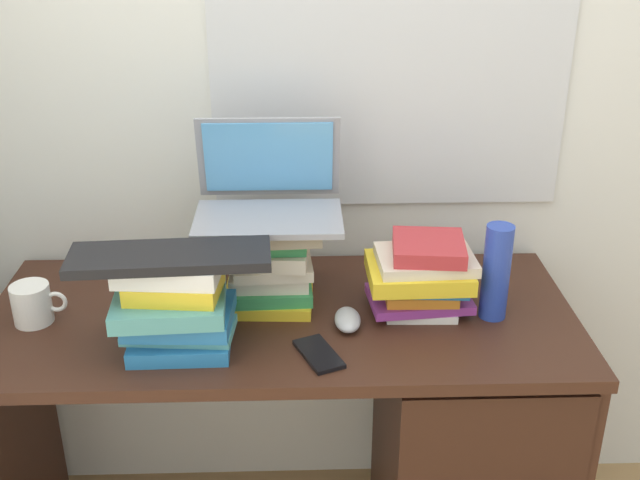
{
  "coord_description": "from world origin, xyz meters",
  "views": [
    {
      "loc": [
        0.04,
        -1.6,
        1.69
      ],
      "look_at": [
        0.09,
        0.02,
        0.94
      ],
      "focal_mm": 43.66,
      "sensor_mm": 36.0,
      "label": 1
    }
  ],
  "objects_px": {
    "book_stack_tall": "(270,263)",
    "book_stack_keyboard_riser": "(175,307)",
    "water_bottle": "(496,272)",
    "computer_mouse": "(348,320)",
    "mug": "(33,304)",
    "desk": "(423,433)",
    "keyboard": "(170,257)",
    "cell_phone": "(319,354)",
    "book_stack_side": "(422,275)",
    "laptop": "(268,193)"
  },
  "relations": [
    {
      "from": "computer_mouse",
      "to": "mug",
      "type": "bearing_deg",
      "value": 176.44
    },
    {
      "from": "book_stack_side",
      "to": "water_bottle",
      "type": "distance_m",
      "value": 0.17
    },
    {
      "from": "keyboard",
      "to": "desk",
      "type": "bearing_deg",
      "value": 8.16
    },
    {
      "from": "book_stack_tall",
      "to": "laptop",
      "type": "relative_size",
      "value": 0.71
    },
    {
      "from": "laptop",
      "to": "cell_phone",
      "type": "relative_size",
      "value": 2.51
    },
    {
      "from": "cell_phone",
      "to": "book_stack_tall",
      "type": "bearing_deg",
      "value": 91.32
    },
    {
      "from": "desk",
      "to": "book_stack_side",
      "type": "bearing_deg",
      "value": 135.5
    },
    {
      "from": "book_stack_side",
      "to": "cell_phone",
      "type": "distance_m",
      "value": 0.32
    },
    {
      "from": "book_stack_keyboard_riser",
      "to": "computer_mouse",
      "type": "bearing_deg",
      "value": 10.13
    },
    {
      "from": "book_stack_tall",
      "to": "book_stack_side",
      "type": "bearing_deg",
      "value": -8.03
    },
    {
      "from": "water_bottle",
      "to": "cell_phone",
      "type": "distance_m",
      "value": 0.46
    },
    {
      "from": "water_bottle",
      "to": "cell_phone",
      "type": "bearing_deg",
      "value": -158.99
    },
    {
      "from": "book_stack_side",
      "to": "water_bottle",
      "type": "bearing_deg",
      "value": -10.3
    },
    {
      "from": "book_stack_tall",
      "to": "cell_phone",
      "type": "height_order",
      "value": "book_stack_tall"
    },
    {
      "from": "laptop",
      "to": "computer_mouse",
      "type": "distance_m",
      "value": 0.35
    },
    {
      "from": "desk",
      "to": "mug",
      "type": "distance_m",
      "value": 1.01
    },
    {
      "from": "desk",
      "to": "mug",
      "type": "bearing_deg",
      "value": 179.98
    },
    {
      "from": "desk",
      "to": "laptop",
      "type": "xyz_separation_m",
      "value": [
        -0.38,
        0.13,
        0.61
      ]
    },
    {
      "from": "book_stack_keyboard_riser",
      "to": "cell_phone",
      "type": "distance_m",
      "value": 0.33
    },
    {
      "from": "book_stack_keyboard_riser",
      "to": "water_bottle",
      "type": "height_order",
      "value": "water_bottle"
    },
    {
      "from": "laptop",
      "to": "water_bottle",
      "type": "height_order",
      "value": "laptop"
    },
    {
      "from": "cell_phone",
      "to": "book_stack_keyboard_riser",
      "type": "bearing_deg",
      "value": 147.23
    },
    {
      "from": "keyboard",
      "to": "computer_mouse",
      "type": "xyz_separation_m",
      "value": [
        0.38,
        0.07,
        -0.2
      ]
    },
    {
      "from": "book_stack_keyboard_riser",
      "to": "book_stack_side",
      "type": "distance_m",
      "value": 0.57
    },
    {
      "from": "book_stack_tall",
      "to": "water_bottle",
      "type": "height_order",
      "value": "water_bottle"
    },
    {
      "from": "book_stack_tall",
      "to": "water_bottle",
      "type": "distance_m",
      "value": 0.53
    },
    {
      "from": "keyboard",
      "to": "cell_phone",
      "type": "height_order",
      "value": "keyboard"
    },
    {
      "from": "book_stack_keyboard_riser",
      "to": "book_stack_side",
      "type": "height_order",
      "value": "book_stack_keyboard_riser"
    },
    {
      "from": "computer_mouse",
      "to": "cell_phone",
      "type": "height_order",
      "value": "computer_mouse"
    },
    {
      "from": "book_stack_keyboard_riser",
      "to": "book_stack_side",
      "type": "bearing_deg",
      "value": 13.77
    },
    {
      "from": "book_stack_side",
      "to": "mug",
      "type": "distance_m",
      "value": 0.9
    },
    {
      "from": "desk",
      "to": "cell_phone",
      "type": "xyz_separation_m",
      "value": [
        -0.27,
        -0.17,
        0.35
      ]
    },
    {
      "from": "book_stack_tall",
      "to": "book_stack_keyboard_riser",
      "type": "height_order",
      "value": "book_stack_tall"
    },
    {
      "from": "book_stack_keyboard_riser",
      "to": "book_stack_side",
      "type": "xyz_separation_m",
      "value": [
        0.55,
        0.14,
        -0.0
      ]
    },
    {
      "from": "book_stack_tall",
      "to": "keyboard",
      "type": "bearing_deg",
      "value": -136.56
    },
    {
      "from": "mug",
      "to": "water_bottle",
      "type": "bearing_deg",
      "value": -0.36
    },
    {
      "from": "book_stack_keyboard_riser",
      "to": "computer_mouse",
      "type": "xyz_separation_m",
      "value": [
        0.38,
        0.07,
        -0.08
      ]
    },
    {
      "from": "book_stack_keyboard_riser",
      "to": "desk",
      "type": "bearing_deg",
      "value": 10.97
    },
    {
      "from": "book_stack_tall",
      "to": "laptop",
      "type": "distance_m",
      "value": 0.17
    },
    {
      "from": "book_stack_tall",
      "to": "book_stack_keyboard_riser",
      "type": "distance_m",
      "value": 0.27
    },
    {
      "from": "book_stack_tall",
      "to": "computer_mouse",
      "type": "xyz_separation_m",
      "value": [
        0.18,
        -0.12,
        -0.09
      ]
    },
    {
      "from": "desk",
      "to": "book_stack_tall",
      "type": "distance_m",
      "value": 0.6
    },
    {
      "from": "laptop",
      "to": "keyboard",
      "type": "relative_size",
      "value": 0.81
    },
    {
      "from": "book_stack_tall",
      "to": "cell_phone",
      "type": "bearing_deg",
      "value": -65.63
    },
    {
      "from": "book_stack_tall",
      "to": "mug",
      "type": "height_order",
      "value": "book_stack_tall"
    },
    {
      "from": "book_stack_tall",
      "to": "book_stack_side",
      "type": "height_order",
      "value": "book_stack_tall"
    },
    {
      "from": "book_stack_side",
      "to": "computer_mouse",
      "type": "xyz_separation_m",
      "value": [
        -0.18,
        -0.07,
        -0.08
      ]
    },
    {
      "from": "book_stack_side",
      "to": "computer_mouse",
      "type": "distance_m",
      "value": 0.2
    },
    {
      "from": "book_stack_tall",
      "to": "computer_mouse",
      "type": "relative_size",
      "value": 2.34
    },
    {
      "from": "mug",
      "to": "water_bottle",
      "type": "relative_size",
      "value": 0.55
    }
  ]
}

